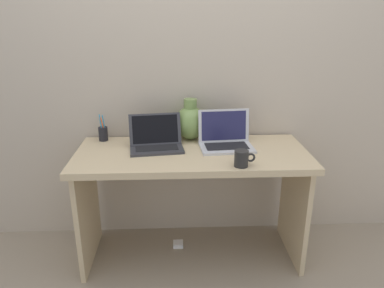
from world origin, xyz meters
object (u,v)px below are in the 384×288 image
(laptop_right, at_px, (225,137))
(pen_cup, at_px, (103,133))
(coffee_mug, at_px, (242,158))
(power_brick, at_px, (178,244))
(green_vase, at_px, (190,122))
(laptop_left, at_px, (156,140))

(laptop_right, distance_m, pen_cup, 0.81)
(coffee_mug, bearing_deg, pen_cup, 150.82)
(laptop_right, bearing_deg, power_brick, 179.61)
(green_vase, bearing_deg, laptop_left, -143.72)
(coffee_mug, distance_m, pen_cup, 0.97)
(green_vase, xyz_separation_m, pen_cup, (-0.58, -0.01, -0.07))
(laptop_left, height_order, coffee_mug, laptop_left)
(laptop_left, height_order, pen_cup, laptop_left)
(laptop_left, distance_m, power_brick, 0.80)
(coffee_mug, height_order, power_brick, coffee_mug)
(laptop_right, xyz_separation_m, pen_cup, (-0.80, 0.14, -0.01))
(laptop_left, distance_m, laptop_right, 0.44)
(green_vase, distance_m, power_brick, 0.87)
(laptop_right, relative_size, coffee_mug, 2.94)
(green_vase, relative_size, coffee_mug, 2.34)
(laptop_left, relative_size, pen_cup, 1.93)
(power_brick, bearing_deg, pen_cup, 163.68)
(power_brick, bearing_deg, laptop_right, -0.39)
(pen_cup, bearing_deg, coffee_mug, -29.18)
(laptop_right, bearing_deg, laptop_left, -178.60)
(pen_cup, bearing_deg, laptop_left, -23.48)
(pen_cup, bearing_deg, green_vase, 0.85)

